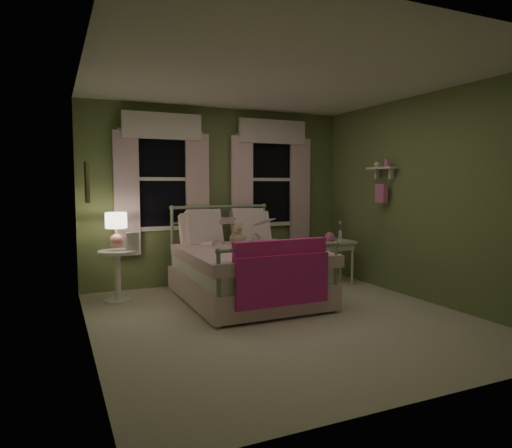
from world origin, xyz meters
name	(u,v)px	position (x,y,z in m)	size (l,w,h in m)	color
room_shell	(283,201)	(0.00, 0.00, 1.30)	(4.20, 4.20, 4.20)	beige
bed	(245,270)	(-0.05, 0.96, 0.38)	(1.58, 2.04, 1.18)	white
pink_throw	(282,265)	(-0.05, -0.07, 0.61)	(1.10, 0.16, 0.71)	#ED2E90
child_left	(213,223)	(-0.33, 1.38, 0.96)	(0.28, 0.18, 0.77)	#F7D1DD
child_right	(252,226)	(0.23, 1.38, 0.91)	(0.33, 0.25, 0.67)	#F7D1DD
book_left	(219,224)	(-0.33, 1.13, 0.96)	(0.20, 0.27, 0.03)	beige
book_right	(259,226)	(0.23, 1.13, 0.92)	(0.20, 0.27, 0.02)	beige
teddy_bear	(237,236)	(-0.05, 1.22, 0.79)	(0.24, 0.20, 0.32)	tan
nightstand_left	(117,269)	(-1.56, 1.49, 0.42)	(0.46, 0.46, 0.65)	white
table_lamp	(116,226)	(-1.56, 1.49, 0.95)	(0.26, 0.26, 0.45)	pink
book_nightstand	(126,250)	(-1.46, 1.41, 0.66)	(0.16, 0.22, 0.02)	beige
nightstand_right	(335,247)	(1.51, 1.23, 0.55)	(0.50, 0.40, 0.64)	white
pink_toy	(330,237)	(1.41, 1.23, 0.71)	(0.14, 0.18, 0.14)	pink
bud_vase	(340,230)	(1.63, 1.28, 0.79)	(0.06, 0.06, 0.28)	white
window_left	(163,174)	(-0.85, 2.03, 1.62)	(1.34, 0.13, 1.96)	black
window_right	(272,175)	(0.85, 2.03, 1.62)	(1.34, 0.13, 1.96)	black
wall_shelf	(382,181)	(1.90, 0.70, 1.52)	(0.15, 0.50, 0.60)	white
framed_picture	(87,182)	(-1.95, 0.60, 1.50)	(0.03, 0.32, 0.42)	beige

